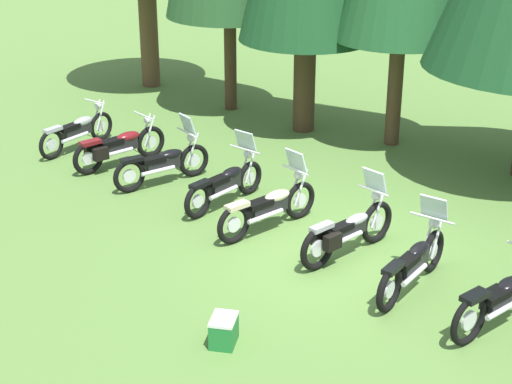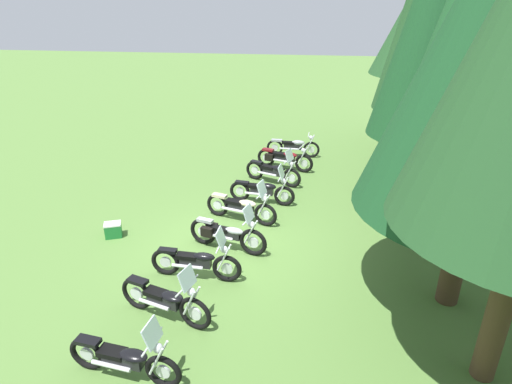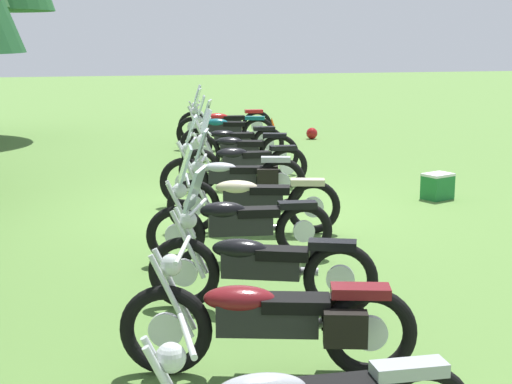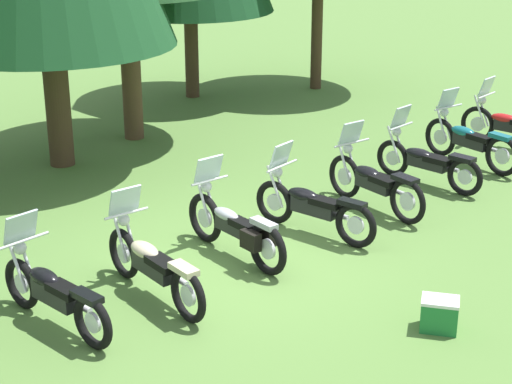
# 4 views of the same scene
# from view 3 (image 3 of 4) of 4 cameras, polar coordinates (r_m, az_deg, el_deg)

# --- Properties ---
(ground_plane) EXTENTS (80.00, 80.00, 0.00)m
(ground_plane) POSITION_cam_3_polar(r_m,az_deg,el_deg) (11.92, -1.37, -1.13)
(ground_plane) COLOR #547A38
(motorcycle_1) EXTENTS (0.99, 2.20, 1.01)m
(motorcycle_1) POSITION_cam_3_polar(r_m,az_deg,el_deg) (6.02, 1.21, -9.21)
(motorcycle_1) COLOR black
(motorcycle_1) RESTS_ON ground_plane
(motorcycle_2) EXTENTS (1.04, 2.06, 1.36)m
(motorcycle_2) POSITION_cam_3_polar(r_m,az_deg,el_deg) (7.39, 0.13, -5.24)
(motorcycle_2) COLOR black
(motorcycle_2) RESTS_ON ground_plane
(motorcycle_3) EXTENTS (0.73, 2.14, 1.35)m
(motorcycle_3) POSITION_cam_3_polar(r_m,az_deg,el_deg) (8.99, -1.35, -2.27)
(motorcycle_3) COLOR black
(motorcycle_3) RESTS_ON ground_plane
(motorcycle_4) EXTENTS (0.87, 2.22, 1.36)m
(motorcycle_4) POSITION_cam_3_polar(r_m,az_deg,el_deg) (10.30, -0.39, -0.44)
(motorcycle_4) COLOR black
(motorcycle_4) RESTS_ON ground_plane
(motorcycle_5) EXTENTS (0.85, 2.17, 1.39)m
(motorcycle_5) POSITION_cam_3_polar(r_m,az_deg,el_deg) (11.88, -1.58, 1.13)
(motorcycle_5) COLOR black
(motorcycle_5) RESTS_ON ground_plane
(motorcycle_6) EXTENTS (0.75, 2.22, 1.36)m
(motorcycle_6) POSITION_cam_3_polar(r_m,az_deg,el_deg) (13.28, -1.02, 2.19)
(motorcycle_6) COLOR black
(motorcycle_6) RESTS_ON ground_plane
(motorcycle_7) EXTENTS (0.94, 2.14, 1.38)m
(motorcycle_7) POSITION_cam_3_polar(r_m,az_deg,el_deg) (14.75, -1.28, 3.18)
(motorcycle_7) COLOR black
(motorcycle_7) RESTS_ON ground_plane
(motorcycle_8) EXTENTS (0.68, 2.17, 1.35)m
(motorcycle_8) POSITION_cam_3_polar(r_m,az_deg,el_deg) (16.34, -1.84, 3.85)
(motorcycle_8) COLOR black
(motorcycle_8) RESTS_ON ground_plane
(motorcycle_9) EXTENTS (0.94, 2.17, 1.39)m
(motorcycle_9) POSITION_cam_3_polar(r_m,az_deg,el_deg) (17.83, -2.32, 4.58)
(motorcycle_9) COLOR black
(motorcycle_9) RESTS_ON ground_plane
(motorcycle_10) EXTENTS (0.71, 2.31, 1.38)m
(motorcycle_10) POSITION_cam_3_polar(r_m,az_deg,el_deg) (19.31, -2.33, 5.08)
(motorcycle_10) COLOR black
(motorcycle_10) RESTS_ON ground_plane
(picnic_cooler) EXTENTS (0.48, 0.54, 0.41)m
(picnic_cooler) POSITION_cam_3_polar(r_m,az_deg,el_deg) (12.82, 13.01, 0.42)
(picnic_cooler) COLOR #1E7233
(picnic_cooler) RESTS_ON ground_plane
(traffic_cone) EXTENTS (0.32, 0.32, 0.48)m
(traffic_cone) POSITION_cam_3_polar(r_m,az_deg,el_deg) (20.33, 1.15, 4.74)
(traffic_cone) COLOR #EA590F
(traffic_cone) RESTS_ON ground_plane
(dropped_helmet) EXTENTS (0.28, 0.28, 0.28)m
(dropped_helmet) POSITION_cam_3_polar(r_m,az_deg,el_deg) (19.84, 4.07, 4.26)
(dropped_helmet) COLOR maroon
(dropped_helmet) RESTS_ON ground_plane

